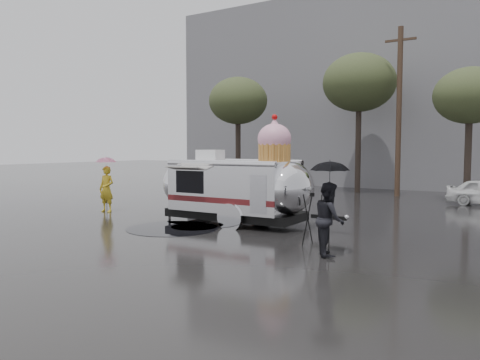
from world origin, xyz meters
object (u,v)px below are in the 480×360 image
Objects in this scene: airstream_trailer at (237,185)px; tripod at (312,215)px; person_right at (329,219)px; person_left at (107,189)px.

tripod is (3.66, -2.06, -0.49)m from airstream_trailer.
person_left is at bearing 47.13° from person_right.
airstream_trailer is at bearing -4.08° from person_left.
person_right is (4.45, -2.88, -0.43)m from airstream_trailer.
person_right reaches higher than tripod.
tripod is at bearing -29.93° from airstream_trailer.
airstream_trailer reaches higher than person_right.
person_left is 9.95m from tripod.
person_left is 1.30× the size of tripod.
airstream_trailer is 4.89× the size of tripod.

